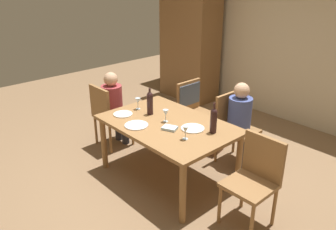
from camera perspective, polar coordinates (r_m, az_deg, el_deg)
name	(u,v)px	position (r m, az deg, el deg)	size (l,w,h in m)	color
ground_plane	(168,176)	(4.34, 0.00, -10.15)	(10.00, 10.00, 0.00)	#846647
rear_room_partition	(295,39)	(5.91, 20.36, 11.72)	(6.40, 0.12, 2.70)	beige
armoire_cabinet	(190,42)	(6.68, 3.62, 12.06)	(1.18, 0.62, 2.18)	brown
dining_table	(168,129)	(4.02, 0.00, -2.40)	(1.56, 1.04, 0.73)	olive
chair_left_end	(108,112)	(4.87, -10.02, 0.49)	(0.44, 0.44, 0.92)	olive
chair_far_right	(233,124)	(4.52, 10.78, -1.41)	(0.44, 0.44, 0.92)	olive
chair_right_end	(255,176)	(3.48, 14.29, -9.74)	(0.44, 0.44, 0.92)	olive
chair_far_left	(192,104)	(4.93, 4.03, 1.87)	(0.46, 0.44, 0.92)	olive
person_woman_host	(114,103)	(4.89, -8.99, 1.94)	(0.29, 0.33, 1.09)	#33333D
person_man_bearded	(241,118)	(4.42, 12.04, -0.56)	(0.34, 0.29, 1.11)	#33333D
wine_bottle_tall_green	(150,102)	(4.17, -3.03, 2.10)	(0.08, 0.08, 0.33)	black
wine_bottle_dark_red	(214,120)	(3.73, 7.59, -0.79)	(0.07, 0.07, 0.35)	black
wine_glass_near_left	(138,101)	(4.35, -5.04, 2.30)	(0.07, 0.07, 0.15)	silver
wine_glass_centre	(166,113)	(3.98, -0.40, 0.30)	(0.07, 0.07, 0.15)	silver
wine_glass_near_right	(185,130)	(3.57, 2.92, -2.49)	(0.07, 0.07, 0.15)	silver
dinner_plate_host	(123,114)	(4.24, -7.49, 0.15)	(0.23, 0.23, 0.01)	white
dinner_plate_guest_left	(136,125)	(3.92, -5.28, -1.71)	(0.27, 0.27, 0.01)	white
dinner_plate_guest_right	(193,128)	(3.84, 4.12, -2.23)	(0.26, 0.26, 0.01)	white
folded_napkin	(170,128)	(3.82, 0.29, -2.19)	(0.16, 0.12, 0.03)	#ADC6D6
handbag	(216,145)	(4.85, 7.92, -5.00)	(0.28, 0.12, 0.22)	brown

